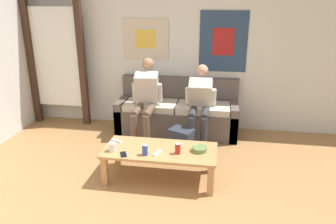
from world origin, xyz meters
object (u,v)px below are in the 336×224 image
drink_can_blue (145,150)px  cell_phone (123,154)px  person_seated_teen (200,102)px  backpack (181,142)px  ceramic_bowl (199,149)px  pillar_candle (112,147)px  game_controller_near_right (117,141)px  coffee_table (160,154)px  game_controller_near_left (157,153)px  person_seated_adult (145,98)px  couch (177,115)px  drink_can_red (178,149)px

drink_can_blue → cell_phone: 0.25m
person_seated_teen → backpack: (-0.21, -0.48, -0.45)m
ceramic_bowl → drink_can_blue: 0.64m
backpack → cell_phone: size_ratio=2.63×
pillar_candle → game_controller_near_right: (-0.03, 0.26, -0.04)m
coffee_table → drink_can_blue: drink_can_blue is taller
coffee_table → game_controller_near_left: (-0.01, -0.13, 0.07)m
backpack → game_controller_near_right: game_controller_near_right is taller
ceramic_bowl → pillar_candle: pillar_candle is taller
person_seated_adult → drink_can_blue: 1.35m
coffee_table → backpack: coffee_table is taller
coffee_table → game_controller_near_left: size_ratio=9.17×
couch → drink_can_blue: size_ratio=15.35×
person_seated_teen → backpack: bearing=-113.9°
couch → game_controller_near_right: 1.47m
ceramic_bowl → cell_phone: bearing=-164.5°
couch → person_seated_teen: (0.37, -0.30, 0.33)m
person_seated_adult → game_controller_near_right: (-0.14, -1.01, -0.26)m
person_seated_teen → game_controller_near_right: bearing=-132.1°
couch → ceramic_bowl: couch is taller
person_seated_teen → backpack: 0.69m
pillar_candle → person_seated_teen: bearing=55.0°
couch → drink_can_red: (0.22, -1.55, 0.15)m
person_seated_teen → game_controller_near_left: person_seated_teen is taller
cell_phone → backpack: bearing=58.7°
couch → cell_phone: size_ratio=12.61×
game_controller_near_right → person_seated_teen: bearing=47.9°
backpack → cell_phone: (-0.55, -0.91, 0.22)m
couch → drink_can_blue: 1.66m
person_seated_teen → couch: bearing=141.5°
coffee_table → backpack: size_ratio=3.37×
coffee_table → drink_can_red: (0.22, -0.08, 0.12)m
person_seated_adult → ceramic_bowl: 1.44m
couch → ceramic_bowl: size_ratio=10.42×
cell_phone → drink_can_red: bearing=12.4°
game_controller_near_left → drink_can_blue: bearing=-162.2°
person_seated_adult → person_seated_teen: person_seated_adult is taller
pillar_candle → game_controller_near_right: bearing=97.0°
game_controller_near_left → drink_can_red: bearing=12.6°
backpack → ceramic_bowl: 0.78m
couch → coffee_table: bearing=-90.2°
ceramic_bowl → drink_can_red: size_ratio=1.47×
coffee_table → pillar_candle: pillar_candle is taller
person_seated_teen → ceramic_bowl: bearing=-85.9°
person_seated_teen → game_controller_near_left: size_ratio=7.74×
game_controller_near_left → person_seated_adult: bearing=108.7°
pillar_candle → drink_can_red: bearing=4.4°
ceramic_bowl → pillar_candle: (-1.00, -0.16, 0.02)m
game_controller_near_left → game_controller_near_right: 0.62m
person_seated_teen → pillar_candle: person_seated_teen is taller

